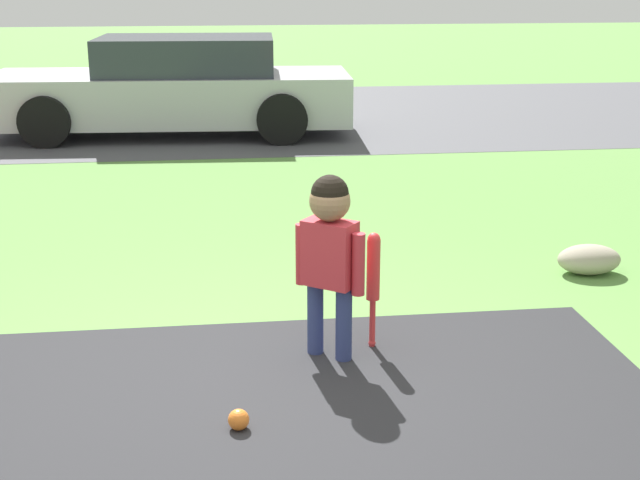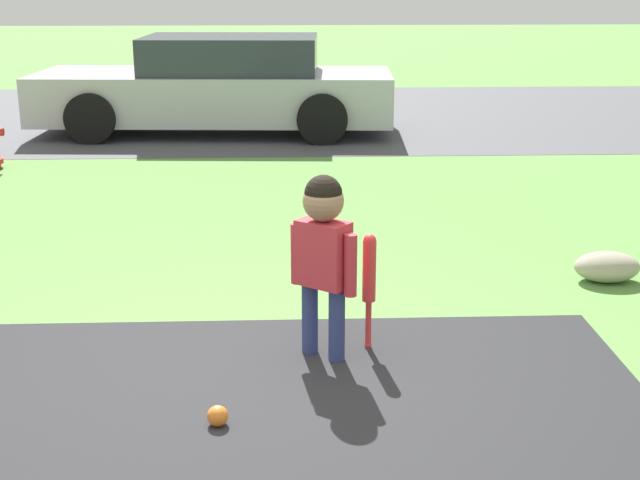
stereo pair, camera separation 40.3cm
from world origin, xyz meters
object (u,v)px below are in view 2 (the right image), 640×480
object	(u,v)px
sports_ball	(218,416)
parked_car	(218,87)
child	(323,241)
baseball_bat	(369,275)

from	to	relation	value
sports_ball	parked_car	distance (m)	7.72
child	baseball_bat	xyz separation A→B (m)	(0.25, 0.10, -0.22)
child	baseball_bat	world-z (taller)	child
parked_car	child	bearing A→B (deg)	101.67
baseball_bat	parked_car	size ratio (longest dim) A/B	0.14
baseball_bat	parked_car	xyz separation A→B (m)	(-1.26, 6.85, 0.15)
child	parked_car	size ratio (longest dim) A/B	0.22
baseball_bat	parked_car	distance (m)	6.97
parked_car	sports_ball	bearing A→B (deg)	97.07
sports_ball	baseball_bat	bearing A→B (deg)	47.53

